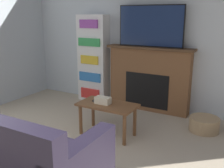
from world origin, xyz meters
The scene contains 9 objects.
wall_back centered at (0.00, 3.72, 1.35)m, with size 6.05×0.06×2.70m.
fireplace centered at (0.05, 3.58, 0.58)m, with size 1.57×0.28×1.16m.
tv centered at (0.05, 3.56, 1.51)m, with size 1.16×0.03×0.70m.
couch centered at (-0.30, 0.78, 0.31)m, with size 1.81×0.86×0.91m.
coffee_table centered at (-0.07, 2.29, 0.39)m, with size 0.83×0.45×0.47m.
tissue_box centered at (-0.13, 2.27, 0.52)m, with size 0.22×0.12×0.10m.
remote_control centered at (-0.29, 2.34, 0.48)m, with size 0.04×0.15×0.02m.
bookshelf centered at (-1.12, 3.55, 0.85)m, with size 0.60×0.29×1.70m.
storage_basket centered at (1.13, 3.11, 0.11)m, with size 0.44×0.44×0.21m.
Camera 1 is at (1.70, -0.74, 1.70)m, focal length 42.00 mm.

